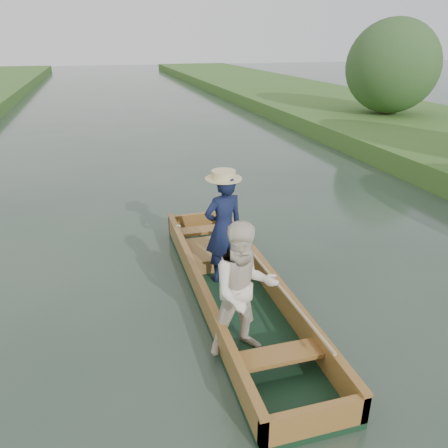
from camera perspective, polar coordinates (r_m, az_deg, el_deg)
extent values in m
plane|color=#283D30|center=(6.39, 1.50, -9.92)|extent=(120.00, 120.00, 0.00)
cylinder|color=#47331E|center=(19.62, 20.53, 14.56)|extent=(0.44, 0.44, 2.04)
sphere|color=#2A4B1E|center=(19.49, 21.14, 18.67)|extent=(3.61, 3.61, 3.61)
sphere|color=#2A4B1E|center=(20.11, 21.90, 17.50)|extent=(2.20, 2.20, 2.20)
cube|color=black|center=(6.36, 1.50, -9.62)|extent=(1.10, 5.00, 0.08)
cube|color=olive|center=(6.15, -3.07, -8.75)|extent=(0.08, 5.00, 0.32)
cube|color=olive|center=(6.41, 5.92, -7.39)|extent=(0.08, 5.00, 0.32)
cube|color=olive|center=(8.38, -3.49, 0.35)|extent=(1.10, 0.08, 0.32)
cube|color=olive|center=(4.49, 11.81, -23.80)|extent=(1.10, 0.08, 0.32)
cube|color=olive|center=(6.05, -3.11, -7.30)|extent=(0.10, 5.00, 0.04)
cube|color=olive|center=(6.32, 5.98, -5.99)|extent=(0.10, 5.00, 0.04)
cube|color=olive|center=(7.86, -2.60, -0.77)|extent=(0.94, 0.30, 0.05)
cube|color=olive|center=(5.00, 7.24, -16.61)|extent=(0.94, 0.30, 0.05)
imported|color=#121939|center=(6.38, -0.05, -0.58)|extent=(0.68, 0.51, 1.67)
cylinder|color=beige|center=(6.11, -0.06, 6.26)|extent=(0.52, 0.52, 0.12)
imported|color=silver|center=(4.92, 2.65, -8.64)|extent=(0.79, 0.62, 1.63)
cube|color=#A26834|center=(7.27, -1.09, -3.80)|extent=(0.85, 0.90, 0.22)
sphere|color=#A28255|center=(7.15, 1.27, -2.30)|extent=(0.20, 0.20, 0.20)
sphere|color=#A28255|center=(7.08, 1.30, -1.24)|extent=(0.15, 0.15, 0.15)
sphere|color=#A28255|center=(7.04, 0.88, -0.81)|extent=(0.06, 0.06, 0.06)
sphere|color=#A28255|center=(7.07, 1.73, -0.71)|extent=(0.06, 0.06, 0.06)
sphere|color=#A28255|center=(7.04, 1.44, -1.55)|extent=(0.06, 0.06, 0.06)
sphere|color=#A28255|center=(7.10, 0.62, -2.24)|extent=(0.07, 0.07, 0.07)
sphere|color=#A28255|center=(7.15, 2.01, -2.07)|extent=(0.07, 0.07, 0.07)
sphere|color=#A28255|center=(7.15, 0.95, -3.06)|extent=(0.08, 0.08, 0.08)
sphere|color=#A28255|center=(7.18, 1.71, -2.96)|extent=(0.08, 0.08, 0.08)
cylinder|color=silver|center=(7.76, -5.94, -0.94)|extent=(0.07, 0.07, 0.01)
cylinder|color=silver|center=(7.75, -5.95, -0.67)|extent=(0.01, 0.01, 0.08)
ellipsoid|color=silver|center=(7.73, -5.97, -0.30)|extent=(0.09, 0.09, 0.05)
cylinder|color=tan|center=(6.32, 5.13, -5.53)|extent=(0.04, 4.12, 0.19)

